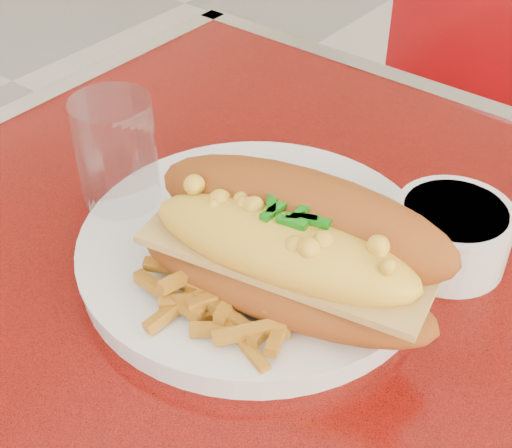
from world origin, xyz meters
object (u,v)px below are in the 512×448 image
Objects in this scene: dinner_plate at (256,249)px; sauce_cup_left at (331,231)px; fork at (313,280)px; water_tumbler at (118,163)px; mac_hoagie at (289,247)px; gravy_ramekin at (451,233)px.

sauce_cup_left reaches higher than dinner_plate.
fork is 2.03× the size of sauce_cup_left.
dinner_plate and fork have the same top height.
dinner_plate is at bearing -124.78° from sauce_cup_left.
water_tumbler is (-0.13, -0.03, 0.05)m from dinner_plate.
dinner_plate is at bearing 12.85° from water_tumbler.
fork is 0.07m from sauce_cup_left.
water_tumbler is (-0.17, -0.09, 0.05)m from sauce_cup_left.
sauce_cup_left is 0.20m from water_tumbler.
mac_hoagie is at bearing -29.39° from dinner_plate.
fork is 0.13m from gravy_ramekin.
dinner_plate is at bearing 65.19° from fork.
water_tumbler is at bearing -167.15° from dinner_plate.
dinner_plate is 1.21× the size of mac_hoagie.
fork is at bearing -68.34° from sauce_cup_left.
mac_hoagie is (0.06, -0.03, 0.06)m from dinner_plate.
dinner_plate is 0.09m from mac_hoagie.
fork is at bearing 6.01° from water_tumbler.
sauce_cup_left is (-0.03, 0.07, -0.01)m from fork.
gravy_ramekin is (0.06, 0.11, 0.01)m from fork.
water_tumbler reaches higher than dinner_plate.
sauce_cup_left is at bearing -153.07° from gravy_ramekin.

